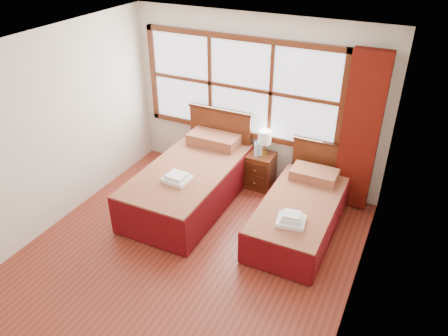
% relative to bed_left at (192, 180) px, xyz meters
% --- Properties ---
extents(floor, '(4.50, 4.50, 0.00)m').
position_rel_bed_left_xyz_m(floor, '(0.55, -1.20, -0.34)').
color(floor, maroon).
rests_on(floor, ground).
extents(ceiling, '(4.50, 4.50, 0.00)m').
position_rel_bed_left_xyz_m(ceiling, '(0.55, -1.20, 2.26)').
color(ceiling, white).
rests_on(ceiling, wall_back).
extents(wall_back, '(4.00, 0.00, 4.00)m').
position_rel_bed_left_xyz_m(wall_back, '(0.55, 1.05, 0.96)').
color(wall_back, silver).
rests_on(wall_back, floor).
extents(wall_left, '(0.00, 4.50, 4.50)m').
position_rel_bed_left_xyz_m(wall_left, '(-1.45, -1.20, 0.96)').
color(wall_left, silver).
rests_on(wall_left, floor).
extents(wall_right, '(0.00, 4.50, 4.50)m').
position_rel_bed_left_xyz_m(wall_right, '(2.55, -1.20, 0.96)').
color(wall_right, silver).
rests_on(wall_right, floor).
extents(window, '(3.16, 0.06, 1.56)m').
position_rel_bed_left_xyz_m(window, '(0.30, 1.02, 1.16)').
color(window, white).
rests_on(window, wall_back).
extents(curtain, '(0.50, 0.16, 2.30)m').
position_rel_bed_left_xyz_m(curtain, '(2.15, 0.91, 0.83)').
color(curtain, '#5A1109').
rests_on(curtain, wall_back).
extents(bed_left, '(1.16, 2.25, 1.13)m').
position_rel_bed_left_xyz_m(bed_left, '(0.00, 0.00, 0.00)').
color(bed_left, '#39190C').
rests_on(bed_left, floor).
extents(bed_right, '(0.95, 1.97, 0.92)m').
position_rel_bed_left_xyz_m(bed_right, '(1.66, 0.00, -0.06)').
color(bed_right, '#39190C').
rests_on(bed_right, floor).
extents(nightstand, '(0.42, 0.42, 0.56)m').
position_rel_bed_left_xyz_m(nightstand, '(0.76, 0.80, -0.06)').
color(nightstand, '#582713').
rests_on(nightstand, floor).
extents(towels_left, '(0.37, 0.32, 0.10)m').
position_rel_bed_left_xyz_m(towels_left, '(0.04, -0.46, 0.30)').
color(towels_left, white).
rests_on(towels_left, bed_left).
extents(towels_right, '(0.38, 0.35, 0.14)m').
position_rel_bed_left_xyz_m(towels_right, '(1.70, -0.54, 0.20)').
color(towels_right, white).
rests_on(towels_right, bed_right).
extents(lamp, '(0.20, 0.20, 0.39)m').
position_rel_bed_left_xyz_m(lamp, '(0.80, 0.85, 0.50)').
color(lamp, '#B9953B').
rests_on(lamp, nightstand).
extents(bottle_near, '(0.07, 0.07, 0.25)m').
position_rel_bed_left_xyz_m(bottle_near, '(0.71, 0.73, 0.33)').
color(bottle_near, '#BDE1F3').
rests_on(bottle_near, nightstand).
extents(bottle_far, '(0.07, 0.07, 0.25)m').
position_rel_bed_left_xyz_m(bottle_far, '(0.76, 0.78, 0.34)').
color(bottle_far, '#BDE1F3').
rests_on(bottle_far, nightstand).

